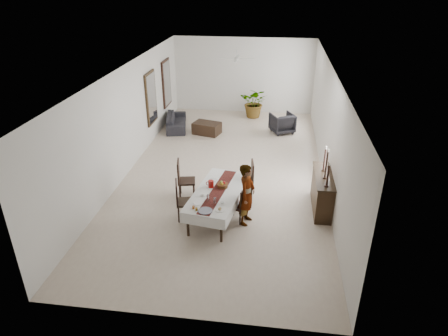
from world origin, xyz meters
The scene contains 86 objects.
floor centered at (0.00, 0.00, 0.00)m, with size 6.00×12.00×0.00m, color beige.
ceiling centered at (0.00, 0.00, 3.20)m, with size 6.00×12.00×0.02m, color white.
wall_back centered at (0.00, 6.00, 1.60)m, with size 6.00×0.02×3.20m, color silver.
wall_front centered at (0.00, -6.00, 1.60)m, with size 6.00×0.02×3.20m, color silver.
wall_left centered at (-3.00, 0.00, 1.60)m, with size 0.02×12.00×3.20m, color silver.
wall_right centered at (3.00, 0.00, 1.60)m, with size 0.02×12.00×3.20m, color silver.
dining_table_top centered at (0.14, -2.54, 0.67)m, with size 0.93×2.23×0.05m, color black.
table_leg_fl centered at (-0.43, -3.52, 0.33)m, with size 0.07×0.07×0.65m, color black.
table_leg_fr centered at (0.38, -3.65, 0.33)m, with size 0.07×0.07×0.65m, color black.
table_leg_bl centered at (-0.10, -1.42, 0.33)m, with size 0.07×0.07×0.65m, color black.
table_leg_br centered at (0.71, -1.55, 0.33)m, with size 0.07×0.07×0.65m, color black.
tablecloth_top centered at (0.14, -2.54, 0.70)m, with size 1.10×2.40×0.01m, color silver.
tablecloth_drape_left centered at (-0.40, -2.45, 0.57)m, with size 0.01×2.40×0.28m, color white.
tablecloth_drape_right centered at (0.68, -2.62, 0.57)m, with size 0.01×2.40×0.28m, color white.
tablecloth_drape_near centered at (-0.05, -3.72, 0.57)m, with size 1.10×0.01×0.28m, color silver.
tablecloth_drape_far centered at (0.33, -1.36, 0.57)m, with size 1.10×0.01×0.28m, color silver.
table_runner centered at (0.14, -2.54, 0.71)m, with size 0.33×2.33×0.00m, color maroon.
red_pitcher centered at (-0.07, -2.36, 0.80)m, with size 0.14×0.14×0.19m, color #970E0B.
pitcher_handle centered at (-0.14, -2.35, 0.80)m, with size 0.11×0.11×0.02m, color #960F0A.
wine_glass_near centered at (0.15, -3.15, 0.79)m, with size 0.07×0.07×0.16m, color silver.
wine_glass_mid centered at (-0.03, -3.03, 0.79)m, with size 0.07×0.07×0.16m, color silver.
teacup_right centered at (0.33, -3.13, 0.74)m, with size 0.08×0.08×0.06m, color silver.
saucer_right centered at (0.33, -3.13, 0.71)m, with size 0.14×0.14×0.01m, color white.
teacup_left centered at (-0.19, -2.81, 0.74)m, with size 0.08×0.08×0.06m, color white.
saucer_left centered at (-0.19, -2.81, 0.71)m, with size 0.14×0.14×0.01m, color silver.
plate_near_right centered at (0.31, -3.41, 0.72)m, with size 0.22×0.22×0.01m, color white.
bread_near_right centered at (0.31, -3.41, 0.74)m, with size 0.08×0.08×0.08m, color tan.
plate_near_left centered at (-0.25, -3.18, 0.72)m, with size 0.22×0.22×0.01m, color white.
plate_far_left centered at (-0.07, -1.98, 0.72)m, with size 0.22×0.22×0.01m, color silver.
serving_tray centered at (-0.01, -3.50, 0.72)m, with size 0.34×0.34×0.02m, color #46464B.
jam_jar_a centered at (-0.22, -3.50, 0.74)m, with size 0.06×0.06×0.07m, color #855C13.
jam_jar_b centered at (-0.30, -3.43, 0.74)m, with size 0.06×0.06×0.07m, color #974F16.
fruit_basket centered at (0.22, -2.31, 0.75)m, with size 0.28×0.28×0.09m, color brown.
fruit_red centered at (0.25, -2.30, 0.82)m, with size 0.08×0.08×0.08m, color #A01012.
fruit_green centered at (0.19, -2.28, 0.82)m, with size 0.07×0.07×0.07m, color #527E25.
fruit_yellow centered at (0.22, -2.36, 0.82)m, with size 0.08×0.08×0.08m, color gold.
chair_right_near_seat centered at (0.63, -2.70, 0.41)m, with size 0.39×0.39×0.04m, color black.
chair_right_near_leg_fl centered at (0.74, -2.90, 0.19)m, with size 0.04×0.04×0.39m, color black.
chair_right_near_leg_fr centered at (0.84, -2.60, 0.19)m, with size 0.04×0.04×0.39m, color black.
chair_right_near_leg_bl centered at (0.43, -2.81, 0.19)m, with size 0.04×0.04×0.39m, color black.
chair_right_near_leg_br centered at (0.53, -2.50, 0.19)m, with size 0.04×0.04×0.39m, color black.
chair_right_near_back centered at (0.80, -2.76, 0.68)m, with size 0.39×0.04×0.50m, color black.
chair_right_far_seat centered at (0.72, -1.70, 0.51)m, with size 0.48×0.48×0.06m, color black.
chair_right_far_leg_fl centered at (0.95, -1.87, 0.24)m, with size 0.05×0.05×0.48m, color black.
chair_right_far_leg_fr centered at (0.89, -1.47, 0.24)m, with size 0.05×0.05×0.48m, color black.
chair_right_far_leg_bl centered at (0.55, -1.92, 0.24)m, with size 0.05×0.05×0.48m, color black.
chair_right_far_leg_br centered at (0.50, -1.53, 0.24)m, with size 0.05×0.05×0.48m, color black.
chair_right_far_back centered at (0.94, -1.67, 0.84)m, with size 0.48×0.04×0.62m, color black.
chair_left_near_seat centered at (-0.65, -2.78, 0.46)m, with size 0.44×0.44×0.05m, color black.
chair_left_near_leg_fl centered at (-0.88, -2.65, 0.22)m, with size 0.04×0.04×0.44m, color black.
chair_left_near_leg_fr centered at (-0.78, -3.00, 0.22)m, with size 0.04×0.04×0.44m, color black.
chair_left_near_leg_bl centered at (-0.53, -2.55, 0.22)m, with size 0.04×0.04×0.44m, color black.
chair_left_near_leg_br centered at (-0.43, -2.90, 0.22)m, with size 0.04×0.04×0.44m, color black.
chair_left_near_back centered at (-0.85, -2.83, 0.76)m, with size 0.44×0.04×0.56m, color black.
chair_left_far_seat centered at (-0.85, -1.72, 0.48)m, with size 0.46×0.46×0.05m, color black.
chair_left_far_leg_fl centered at (-1.07, -1.57, 0.23)m, with size 0.05×0.05×0.46m, color black.
chair_left_far_leg_fr centered at (-1.00, -1.94, 0.23)m, with size 0.05×0.05×0.46m, color black.
chair_left_far_leg_bl centered at (-0.70, -1.50, 0.23)m, with size 0.05×0.05×0.46m, color black.
chair_left_far_leg_br centered at (-0.63, -1.87, 0.23)m, with size 0.05×0.05×0.46m, color black.
chair_left_far_back centered at (-1.06, -1.76, 0.80)m, with size 0.46×0.04×0.59m, color black.
woman centered at (0.88, -2.76, 0.80)m, with size 0.58×0.38×1.59m, color gray.
sideboard_body centered at (2.78, -1.86, 0.48)m, with size 0.42×1.59×0.95m, color black.
sideboard_top centered at (2.78, -1.86, 0.97)m, with size 0.47×1.65×0.03m, color black.
candlestick_near_base centered at (2.78, -2.44, 1.00)m, with size 0.11×0.11×0.03m, color black.
candlestick_near_shaft centered at (2.78, -2.44, 1.28)m, with size 0.05×0.05×0.53m, color black.
candlestick_near_candle centered at (2.78, -2.44, 1.59)m, with size 0.04×0.04×0.08m, color white.
candlestick_mid_base centered at (2.78, -2.02, 1.00)m, with size 0.11×0.11×0.03m, color black.
candlestick_mid_shaft centered at (2.78, -2.02, 1.36)m, with size 0.05×0.05×0.69m, color black.
candlestick_mid_candle centered at (2.78, -2.02, 1.75)m, with size 0.04×0.04×0.08m, color beige.
candlestick_far_base centered at (2.78, -1.60, 1.00)m, with size 0.11×0.11×0.03m, color black.
candlestick_far_shaft centered at (2.78, -1.60, 1.31)m, with size 0.05×0.05×0.58m, color black.
candlestick_far_candle centered at (2.78, -1.60, 1.64)m, with size 0.04×0.04×0.08m, color white.
sofa centered at (-2.43, 3.54, 0.27)m, with size 1.88×0.73×0.55m, color #27252A.
armchair centered at (1.74, 3.61, 0.38)m, with size 0.81×0.83×0.76m, color #242227.
coffee_table centered at (-1.12, 3.08, 0.22)m, with size 0.99×0.66×0.44m, color black.
potted_plant centered at (0.57, 5.27, 0.64)m, with size 1.16×1.01×1.29m, color #255020.
mirror_frame_near centered at (-2.96, 2.20, 1.60)m, with size 0.06×1.05×1.85m, color black.
mirror_glass_near centered at (-2.92, 2.20, 1.60)m, with size 0.01×0.90×1.70m, color silver.
mirror_frame_far centered at (-2.96, 4.30, 1.60)m, with size 0.06×1.05×1.85m, color black.
mirror_glass_far centered at (-2.92, 4.30, 1.60)m, with size 0.01×0.90×1.70m, color silver.
fan_rod centered at (0.00, 3.00, 3.10)m, with size 0.04×0.04×0.20m, color silver.
fan_hub centered at (0.00, 3.00, 2.90)m, with size 0.16×0.16×0.08m, color silver.
fan_blade_n centered at (0.00, 3.35, 2.90)m, with size 0.10×0.55×0.01m, color silver.
fan_blade_s centered at (0.00, 2.65, 2.90)m, with size 0.10×0.55×0.01m, color white.
fan_blade_e centered at (0.35, 3.00, 2.90)m, with size 0.55×0.10×0.01m, color white.
fan_blade_w centered at (-0.35, 3.00, 2.90)m, with size 0.55×0.10×0.01m, color white.
Camera 1 is at (1.44, -11.13, 5.66)m, focal length 32.00 mm.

